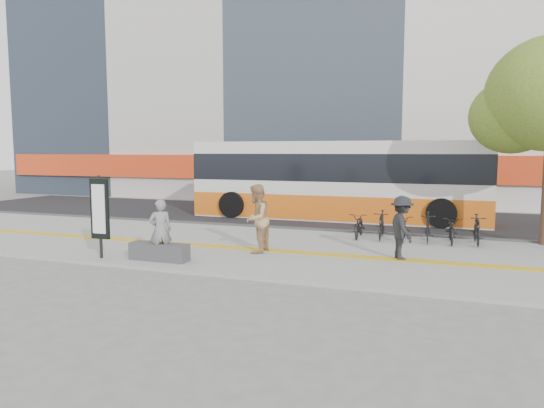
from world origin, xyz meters
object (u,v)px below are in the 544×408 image
(bus, at_px, (336,182))
(pedestrian_dark, at_px, (402,228))
(signboard, at_px, (100,210))
(bench, at_px, (159,252))
(seated_woman, at_px, (160,230))
(pedestrian_tan, at_px, (256,219))

(bus, distance_m, pedestrian_dark, 8.17)
(signboard, bearing_deg, pedestrian_dark, 19.18)
(bench, distance_m, seated_woman, 0.58)
(bench, distance_m, bus, 10.10)
(signboard, height_order, bus, bus)
(bench, relative_size, bus, 0.13)
(seated_woman, height_order, pedestrian_dark, pedestrian_dark)
(pedestrian_dark, bearing_deg, seated_woman, 86.06)
(signboard, height_order, seated_woman, signboard)
(bus, relative_size, pedestrian_dark, 7.31)
(bus, xyz_separation_m, pedestrian_tan, (-0.48, -7.91, -0.55))
(seated_woman, relative_size, pedestrian_tan, 0.83)
(bench, relative_size, pedestrian_tan, 0.83)
(bench, bearing_deg, pedestrian_tan, 41.62)
(seated_woman, bearing_deg, pedestrian_dark, 163.59)
(bus, relative_size, seated_woman, 7.63)
(signboard, bearing_deg, seated_woman, 10.46)
(bus, xyz_separation_m, seated_woman, (-2.44, -9.70, -0.71))
(pedestrian_tan, bearing_deg, pedestrian_dark, 98.72)
(signboard, bearing_deg, pedestrian_tan, 30.10)
(pedestrian_tan, distance_m, pedestrian_dark, 3.93)
(bench, xyz_separation_m, pedestrian_tan, (2.01, 1.79, 0.73))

